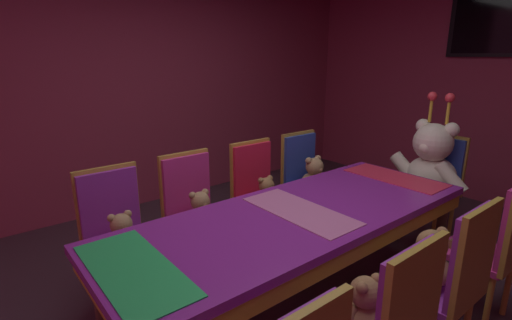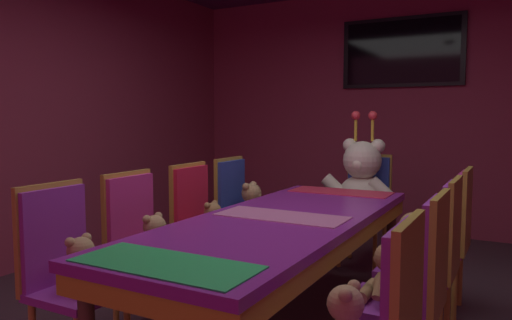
# 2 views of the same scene
# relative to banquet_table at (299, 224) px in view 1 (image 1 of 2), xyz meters

# --- Properties ---
(ground_plane) EXTENTS (7.90, 7.90, 0.00)m
(ground_plane) POSITION_rel_banquet_table_xyz_m (0.00, 0.00, -0.65)
(ground_plane) COLOR #3F2D38
(wall_back) EXTENTS (5.20, 0.12, 2.80)m
(wall_back) POSITION_rel_banquet_table_xyz_m (0.00, 3.20, 0.75)
(wall_back) COLOR #99334C
(wall_back) RESTS_ON ground_plane
(wall_left) EXTENTS (0.12, 6.40, 2.80)m
(wall_left) POSITION_rel_banquet_table_xyz_m (-2.60, 0.00, 0.75)
(wall_left) COLOR #99334C
(wall_left) RESTS_ON ground_plane
(banquet_table) EXTENTS (0.90, 2.51, 0.75)m
(banquet_table) POSITION_rel_banquet_table_xyz_m (0.00, 0.00, 0.00)
(banquet_table) COLOR purple
(banquet_table) RESTS_ON ground_plane
(chair_left_0) EXTENTS (0.42, 0.41, 0.98)m
(chair_left_0) POSITION_rel_banquet_table_xyz_m (-0.83, -0.88, -0.06)
(chair_left_0) COLOR purple
(chair_left_0) RESTS_ON ground_plane
(teddy_left_0) EXTENTS (0.23, 0.29, 0.28)m
(teddy_left_0) POSITION_rel_banquet_table_xyz_m (-0.68, -0.88, -0.08)
(teddy_left_0) COLOR tan
(teddy_left_0) RESTS_ON chair_left_0
(chair_left_1) EXTENTS (0.42, 0.41, 0.98)m
(chair_left_1) POSITION_rel_banquet_table_xyz_m (-0.84, -0.30, -0.06)
(chair_left_1) COLOR #CC338C
(chair_left_1) RESTS_ON ground_plane
(teddy_left_1) EXTENTS (0.23, 0.30, 0.28)m
(teddy_left_1) POSITION_rel_banquet_table_xyz_m (-0.70, -0.30, -0.07)
(teddy_left_1) COLOR tan
(teddy_left_1) RESTS_ON chair_left_1
(chair_left_2) EXTENTS (0.42, 0.41, 0.98)m
(chair_left_2) POSITION_rel_banquet_table_xyz_m (-0.84, 0.33, -0.06)
(chair_left_2) COLOR red
(chair_left_2) RESTS_ON ground_plane
(teddy_left_2) EXTENTS (0.21, 0.28, 0.26)m
(teddy_left_2) POSITION_rel_banquet_table_xyz_m (-0.70, 0.33, -0.08)
(teddy_left_2) COLOR #9E7247
(teddy_left_2) RESTS_ON chair_left_2
(chair_left_3) EXTENTS (0.42, 0.41, 0.98)m
(chair_left_3) POSITION_rel_banquet_table_xyz_m (-0.85, 0.91, -0.06)
(chair_left_3) COLOR #2D47B2
(chair_left_3) RESTS_ON ground_plane
(teddy_left_3) EXTENTS (0.27, 0.35, 0.33)m
(teddy_left_3) POSITION_rel_banquet_table_xyz_m (-0.70, 0.91, -0.05)
(teddy_left_3) COLOR tan
(teddy_left_3) RESTS_ON chair_left_3
(teddy_right_1) EXTENTS (0.24, 0.30, 0.29)m
(teddy_right_1) POSITION_rel_banquet_table_xyz_m (0.70, -0.30, -0.07)
(teddy_right_1) COLOR #9E7247
(teddy_right_1) RESTS_ON chair_right_1
(chair_right_2) EXTENTS (0.42, 0.41, 0.98)m
(chair_right_2) POSITION_rel_banquet_table_xyz_m (0.84, 0.31, -0.06)
(chair_right_2) COLOR purple
(chair_right_2) RESTS_ON ground_plane
(teddy_right_2) EXTENTS (0.27, 0.35, 0.33)m
(teddy_right_2) POSITION_rel_banquet_table_xyz_m (0.69, 0.31, -0.06)
(teddy_right_2) COLOR #9E7247
(teddy_right_2) RESTS_ON chair_right_2
(chair_right_3) EXTENTS (0.42, 0.41, 0.98)m
(chair_right_3) POSITION_rel_banquet_table_xyz_m (0.84, 0.91, -0.06)
(chair_right_3) COLOR #CC338C
(chair_right_3) RESTS_ON ground_plane
(teddy_right_3) EXTENTS (0.24, 0.31, 0.29)m
(teddy_right_3) POSITION_rel_banquet_table_xyz_m (0.70, 0.91, -0.07)
(teddy_right_3) COLOR olive
(teddy_right_3) RESTS_ON chair_right_3
(throne_chair) EXTENTS (0.41, 0.42, 0.98)m
(throne_chair) POSITION_rel_banquet_table_xyz_m (0.00, 1.80, -0.06)
(throne_chair) COLOR #2D47B2
(throne_chair) RESTS_ON ground_plane
(king_teddy_bear) EXTENTS (0.71, 0.55, 0.92)m
(king_teddy_bear) POSITION_rel_banquet_table_xyz_m (0.00, 1.63, 0.10)
(king_teddy_bear) COLOR silver
(king_teddy_bear) RESTS_ON throne_chair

